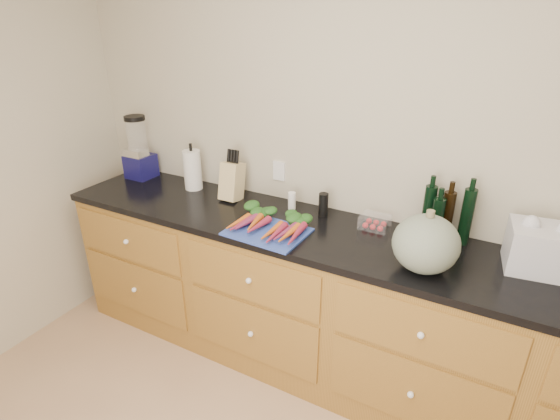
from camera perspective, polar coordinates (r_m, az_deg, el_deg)
The scene contains 15 objects.
wall_back at distance 2.48m, azimuth 12.61°, elevation 6.92°, with size 4.10×0.05×2.60m, color #B9B19A.
cabinets at distance 2.59m, azimuth 8.67°, elevation -13.25°, with size 3.60×0.64×0.90m.
countertop at distance 2.34m, azimuth 9.43°, elevation -4.08°, with size 3.64×0.62×0.04m, color black.
cutting_board at distance 2.35m, azimuth -1.68°, elevation -2.85°, with size 0.41×0.31×0.01m, color #2C46A3.
carrots at distance 2.37m, azimuth -1.10°, elevation -1.71°, with size 0.43×0.32×0.06m.
squash at distance 2.07m, azimuth 18.50°, elevation -4.21°, with size 0.30×0.30×0.27m, color #5B6857.
blender_appliance at distance 3.23m, azimuth -17.98°, elevation 7.33°, with size 0.17×0.17×0.44m.
paper_towel at distance 2.94m, azimuth -11.35°, elevation 5.15°, with size 0.12×0.12×0.26m, color white.
knife_block at distance 2.75m, azimuth -6.29°, elevation 3.75°, with size 0.12×0.12×0.23m, color tan.
grinder_salt at distance 2.61m, azimuth 1.56°, elevation 1.23°, with size 0.05×0.05×0.11m, color white.
grinder_pepper at distance 2.53m, azimuth 5.68°, elevation 0.69°, with size 0.06×0.06×0.14m, color black.
canister_chrome at distance 2.53m, azimuth 5.71°, elevation 0.32°, with size 0.05×0.05×0.10m, color silver.
tomato_box at distance 2.44m, azimuth 12.28°, elevation -1.53°, with size 0.16×0.12×0.07m, color white.
bottles at distance 2.38m, azimuth 20.76°, elevation -0.72°, with size 0.25×0.13×0.30m.
grocery_bag at distance 2.31m, azimuth 31.03°, elevation -4.40°, with size 0.29×0.23×0.21m, color white, non-canonical shape.
Camera 1 is at (0.63, -0.66, 2.03)m, focal length 28.00 mm.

